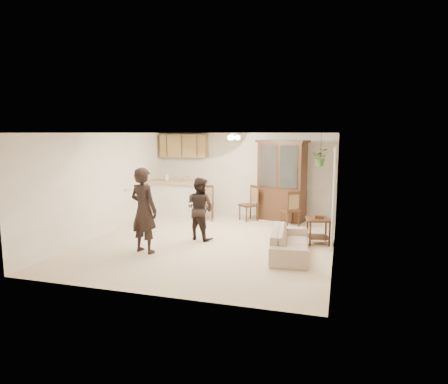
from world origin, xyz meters
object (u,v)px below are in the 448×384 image
(adult, at_px, (144,210))
(side_table, at_px, (318,231))
(child, at_px, (200,211))
(chair_hutch_right, at_px, (290,216))
(chair_bar, at_px, (206,211))
(china_hutch, at_px, (282,181))
(sofa, at_px, (290,238))
(chair_hutch_left, at_px, (249,211))

(adult, xyz_separation_m, side_table, (3.47, 1.71, -0.60))
(child, distance_m, chair_hutch_right, 2.75)
(child, bearing_deg, chair_bar, -56.23)
(china_hutch, relative_size, chair_bar, 2.31)
(sofa, distance_m, chair_bar, 3.83)
(sofa, distance_m, side_table, 1.17)
(china_hutch, xyz_separation_m, side_table, (1.17, -2.25, -0.83))
(child, relative_size, chair_hutch_right, 1.40)
(side_table, bearing_deg, chair_bar, 153.50)
(sofa, distance_m, adult, 3.09)
(child, distance_m, chair_hutch_left, 2.44)
(side_table, xyz_separation_m, chair_bar, (-3.25, 1.62, -0.02))
(adult, relative_size, child, 1.33)
(side_table, relative_size, chair_hutch_left, 0.64)
(china_hutch, relative_size, chair_hutch_left, 2.28)
(chair_bar, bearing_deg, adult, -109.04)
(chair_bar, bearing_deg, chair_hutch_right, -15.90)
(adult, distance_m, chair_hutch_left, 3.95)
(sofa, height_order, side_table, sofa)
(child, height_order, china_hutch, china_hutch)
(chair_hutch_left, height_order, chair_hutch_right, chair_hutch_left)
(side_table, height_order, chair_hutch_left, chair_hutch_left)
(chair_hutch_left, bearing_deg, child, -60.69)
(china_hutch, bearing_deg, chair_hutch_left, -142.20)
(china_hutch, bearing_deg, child, -102.64)
(sofa, distance_m, child, 2.32)
(child, height_order, chair_hutch_right, child)
(side_table, bearing_deg, adult, -153.73)
(chair_bar, bearing_deg, sofa, -59.42)
(adult, bearing_deg, chair_hutch_right, -112.96)
(sofa, xyz_separation_m, adult, (-2.97, -0.66, 0.53))
(side_table, relative_size, chair_bar, 0.65)
(sofa, relative_size, chair_hutch_left, 1.86)
(child, xyz_separation_m, chair_hutch_left, (0.65, 2.32, -0.39))
(sofa, bearing_deg, side_table, -31.43)
(adult, bearing_deg, sofa, -151.83)
(adult, distance_m, china_hutch, 4.59)
(side_table, distance_m, chair_hutch_left, 2.82)
(sofa, height_order, chair_bar, chair_bar)
(adult, relative_size, chair_hutch_left, 1.79)
(chair_bar, height_order, chair_hutch_left, chair_hutch_left)
(child, bearing_deg, chair_hutch_right, -114.45)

